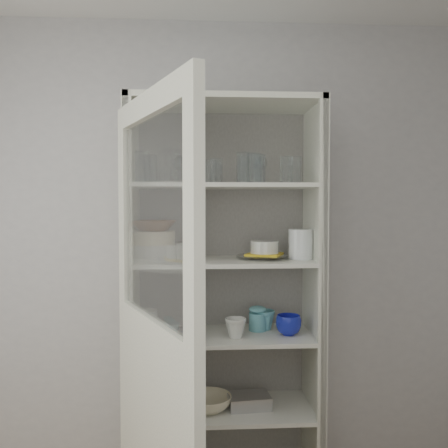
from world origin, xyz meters
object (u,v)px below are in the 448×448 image
(glass_platter, at_px, (264,257))
(measuring_cups, at_px, (187,332))
(white_ramekin, at_px, (264,247))
(mug_teal, at_px, (265,320))
(goblet_1, at_px, (179,169))
(teal_jar, at_px, (258,320))
(plate_stack_back, at_px, (164,250))
(cream_dish, at_px, (208,403))
(cupboard_door, at_px, (154,375))
(plate_stack_front, at_px, (154,252))
(white_canister, at_px, (148,322))
(pantry_cabinet, at_px, (223,316))
(cream_bowl, at_px, (153,238))
(goblet_0, at_px, (181,169))
(goblet_2, at_px, (253,168))
(terracotta_bowl, at_px, (153,226))
(grey_bowl_stack, at_px, (301,244))
(mug_blue, at_px, (289,325))
(goblet_3, at_px, (260,169))
(yellow_trivet, at_px, (264,254))
(mug_white, at_px, (236,328))
(tin_box, at_px, (249,401))

(glass_platter, relative_size, measuring_cups, 2.99)
(white_ramekin, height_order, mug_teal, white_ramekin)
(goblet_1, distance_m, teal_jar, 0.94)
(plate_stack_back, distance_m, cream_dish, 0.85)
(cupboard_door, xyz_separation_m, plate_stack_front, (-0.05, 0.60, 0.43))
(white_canister, bearing_deg, white_ramekin, -0.55)
(pantry_cabinet, height_order, cream_dish, pantry_cabinet)
(goblet_1, distance_m, cream_bowl, 0.41)
(white_canister, bearing_deg, goblet_0, 17.73)
(goblet_0, bearing_deg, goblet_2, -0.67)
(pantry_cabinet, distance_m, plate_stack_front, 0.53)
(terracotta_bowl, xyz_separation_m, cream_dish, (0.29, -0.01, -0.94))
(grey_bowl_stack, xyz_separation_m, white_canister, (-0.82, 0.04, -0.42))
(plate_stack_front, relative_size, white_ramekin, 1.59)
(pantry_cabinet, distance_m, goblet_0, 0.84)
(terracotta_bowl, bearing_deg, measuring_cups, -3.79)
(teal_jar, bearing_deg, mug_blue, -32.63)
(plate_stack_back, height_order, measuring_cups, plate_stack_back)
(cream_bowl, xyz_separation_m, mug_blue, (0.71, -0.02, -0.47))
(cupboard_door, relative_size, grey_bowl_stack, 12.50)
(glass_platter, height_order, mug_blue, glass_platter)
(goblet_3, bearing_deg, white_canister, -175.22)
(goblet_1, distance_m, mug_blue, 1.03)
(yellow_trivet, height_order, white_canister, yellow_trivet)
(goblet_0, distance_m, mug_white, 0.90)
(goblet_3, bearing_deg, pantry_cabinet, -178.92)
(mug_blue, bearing_deg, tin_box, 169.37)
(goblet_0, relative_size, terracotta_bowl, 0.75)
(goblet_2, relative_size, cream_dish, 0.76)
(goblet_3, height_order, mug_white, goblet_3)
(goblet_0, height_order, yellow_trivet, goblet_0)
(goblet_2, distance_m, mug_white, 0.86)
(yellow_trivet, relative_size, white_ramekin, 1.17)
(goblet_2, relative_size, glass_platter, 0.62)
(goblet_3, xyz_separation_m, tin_box, (-0.07, -0.09, -1.25))
(plate_stack_back, height_order, mug_white, plate_stack_back)
(goblet_2, bearing_deg, teal_jar, -46.47)
(cupboard_door, height_order, tin_box, cupboard_door)
(pantry_cabinet, distance_m, goblet_2, 0.83)
(goblet_3, relative_size, tin_box, 0.76)
(cream_bowl, bearing_deg, goblet_2, 10.88)
(grey_bowl_stack, bearing_deg, plate_stack_front, -179.25)
(goblet_2, height_order, mug_white, goblet_2)
(glass_platter, xyz_separation_m, yellow_trivet, (0.00, 0.00, 0.01))
(mug_white, distance_m, measuring_cups, 0.26)
(goblet_0, xyz_separation_m, tin_box, (0.36, -0.09, -1.25))
(pantry_cabinet, bearing_deg, yellow_trivet, -13.71)
(teal_jar, bearing_deg, mug_teal, 23.81)
(pantry_cabinet, bearing_deg, grey_bowl_stack, -11.88)
(goblet_1, bearing_deg, yellow_trivet, -12.39)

